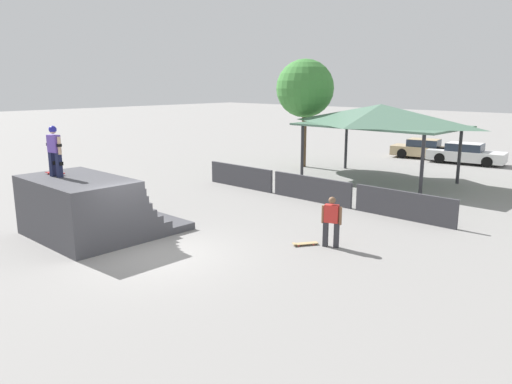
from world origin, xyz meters
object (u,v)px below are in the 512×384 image
object	(u,v)px
skateboard_on_deck	(56,173)
tree_beside_pavilion	(305,89)
parked_car_white	(466,154)
skater_on_deck	(54,148)
bystander_walking	(331,219)
skateboard_on_ground	(304,243)
parked_car_tan	(425,149)

from	to	relation	value
skateboard_on_deck	tree_beside_pavilion	size ratio (longest dim) A/B	0.13
tree_beside_pavilion	parked_car_white	size ratio (longest dim) A/B	1.34
skater_on_deck	tree_beside_pavilion	bearing A→B (deg)	88.12
bystander_walking	tree_beside_pavilion	xyz separation A→B (m)	(-9.81, 11.27, 3.71)
skater_on_deck	skateboard_on_deck	xyz separation A→B (m)	(-0.35, 0.13, -0.89)
skateboard_on_deck	skateboard_on_ground	xyz separation A→B (m)	(6.86, 4.53, -1.97)
bystander_walking	skateboard_on_ground	bearing A→B (deg)	12.11
parked_car_tan	parked_car_white	distance (m)	2.84
tree_beside_pavilion	skater_on_deck	bearing A→B (deg)	-80.90
skateboard_on_deck	parked_car_tan	bearing A→B (deg)	74.64
skateboard_on_deck	parked_car_tan	size ratio (longest dim) A/B	0.18
skater_on_deck	parked_car_tan	world-z (taller)	skater_on_deck
skateboard_on_ground	parked_car_white	bearing A→B (deg)	-140.44
skater_on_deck	tree_beside_pavilion	size ratio (longest dim) A/B	0.26
skateboard_on_ground	parked_car_tan	distance (m)	20.56
bystander_walking	parked_car_tan	bearing A→B (deg)	-93.61
skateboard_on_deck	bystander_walking	xyz separation A→B (m)	(7.53, 4.97, -1.15)
skateboard_on_deck	skater_on_deck	bearing A→B (deg)	-32.04
skater_on_deck	skateboard_on_deck	size ratio (longest dim) A/B	2.06
skateboard_on_deck	parked_car_tan	world-z (taller)	skateboard_on_deck
parked_car_white	parked_car_tan	bearing A→B (deg)	164.96
skater_on_deck	parked_car_white	distance (m)	24.62
bystander_walking	parked_car_white	xyz separation A→B (m)	(-3.17, 19.08, -0.27)
skater_on_deck	tree_beside_pavilion	xyz separation A→B (m)	(-2.62, 16.37, 1.67)
skateboard_on_ground	parked_car_white	xyz separation A→B (m)	(-2.49, 19.52, 0.55)
skater_on_deck	bystander_walking	xyz separation A→B (m)	(7.18, 5.10, -2.03)
skater_on_deck	parked_car_white	xyz separation A→B (m)	(4.01, 24.18, -2.31)
bystander_walking	tree_beside_pavilion	bearing A→B (deg)	-69.74
skater_on_deck	tree_beside_pavilion	distance (m)	16.66
skater_on_deck	bystander_walking	world-z (taller)	skater_on_deck
skater_on_deck	skateboard_on_ground	xyz separation A→B (m)	(6.51, 4.66, -2.85)
skateboard_on_ground	tree_beside_pavilion	distance (m)	15.52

